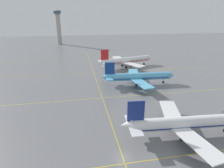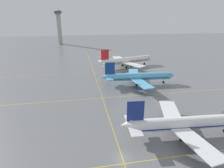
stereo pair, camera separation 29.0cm
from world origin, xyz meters
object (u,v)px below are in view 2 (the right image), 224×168
object	(u,v)px
airliner_front_gate	(184,123)
airliner_second_row	(138,77)
control_tower	(59,24)
airliner_third_row	(126,60)

from	to	relation	value
airliner_front_gate	airliner_second_row	distance (m)	44.05
control_tower	airliner_third_row	bearing A→B (deg)	-66.66
airliner_third_row	control_tower	size ratio (longest dim) A/B	1.03
airliner_front_gate	airliner_second_row	world-z (taller)	airliner_second_row
airliner_front_gate	airliner_second_row	bearing A→B (deg)	89.13
airliner_front_gate	airliner_third_row	xyz separation A→B (m)	(3.36, 78.14, 0.41)
airliner_second_row	control_tower	distance (m)	159.98
airliner_second_row	control_tower	bearing A→B (deg)	107.57
airliner_second_row	airliner_third_row	xyz separation A→B (m)	(2.70, 34.09, 0.38)
airliner_front_gate	control_tower	world-z (taller)	control_tower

